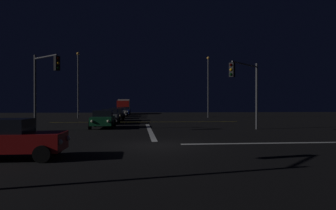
% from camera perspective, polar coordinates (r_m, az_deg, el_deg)
% --- Properties ---
extents(ground, '(120.00, 120.00, 0.10)m').
position_cam_1_polar(ground, '(16.38, -2.22, -7.49)').
color(ground, black).
extents(stop_line_north, '(0.35, 14.83, 0.01)m').
position_cam_1_polar(stop_line_north, '(24.95, -3.36, -4.71)').
color(stop_line_north, white).
rests_on(stop_line_north, ground).
extents(centre_line_ns, '(22.00, 0.15, 0.01)m').
position_cam_1_polar(centre_line_ns, '(36.52, -4.05, -3.14)').
color(centre_line_ns, yellow).
rests_on(centre_line_ns, ground).
extents(crosswalk_bar_east, '(14.83, 0.40, 0.01)m').
position_cam_1_polar(crosswalk_bar_east, '(18.99, 25.30, -6.28)').
color(crosswalk_bar_east, white).
rests_on(crosswalk_bar_east, ground).
extents(sedan_green, '(2.02, 4.33, 1.57)m').
position_cam_1_polar(sedan_green, '(27.99, -11.90, -2.54)').
color(sedan_green, '#14512D').
rests_on(sedan_green, ground).
extents(sedan_gray, '(2.02, 4.33, 1.57)m').
position_cam_1_polar(sedan_gray, '(33.88, -10.67, -2.05)').
color(sedan_gray, slate).
rests_on(sedan_gray, ground).
extents(sedan_black, '(2.02, 4.33, 1.57)m').
position_cam_1_polar(sedan_black, '(39.47, -9.61, -1.73)').
color(sedan_black, black).
rests_on(sedan_black, ground).
extents(sedan_white, '(2.02, 4.33, 1.57)m').
position_cam_1_polar(sedan_white, '(46.09, -9.30, -1.45)').
color(sedan_white, silver).
rests_on(sedan_white, ground).
extents(sedan_silver, '(2.02, 4.33, 1.57)m').
position_cam_1_polar(sedan_silver, '(52.58, -8.56, -1.24)').
color(sedan_silver, '#B7B7BC').
rests_on(sedan_silver, ground).
extents(sedan_blue, '(2.02, 4.33, 1.57)m').
position_cam_1_polar(sedan_blue, '(58.62, -7.99, -1.09)').
color(sedan_blue, navy).
rests_on(sedan_blue, ground).
extents(box_truck, '(2.68, 8.28, 3.08)m').
position_cam_1_polar(box_truck, '(66.24, -8.16, -0.15)').
color(box_truck, red).
rests_on(box_truck, ground).
extents(sedan_red_crossing, '(4.33, 2.02, 1.57)m').
position_cam_1_polar(sedan_red_crossing, '(13.56, -27.62, -5.51)').
color(sedan_red_crossing, maroon).
rests_on(sedan_red_crossing, ground).
extents(traffic_signal_ne, '(3.41, 3.41, 5.57)m').
position_cam_1_polar(traffic_signal_ne, '(25.39, 14.26, 4.13)').
color(traffic_signal_ne, '#4C4C51').
rests_on(traffic_signal_ne, ground).
extents(traffic_signal_nw, '(2.57, 2.57, 6.00)m').
position_cam_1_polar(traffic_signal_nw, '(25.36, -21.89, 4.62)').
color(traffic_signal_nw, '#4C4C51').
rests_on(traffic_signal_nw, ground).
extents(streetlamp_left_far, '(0.44, 0.44, 9.74)m').
position_cam_1_polar(streetlamp_left_far, '(47.39, -16.26, 4.36)').
color(streetlamp_left_far, '#424247').
rests_on(streetlamp_left_far, ground).
extents(streetlamp_right_far, '(0.44, 0.44, 9.37)m').
position_cam_1_polar(streetlamp_right_far, '(47.76, 7.42, 4.10)').
color(streetlamp_right_far, '#424247').
rests_on(streetlamp_right_far, ground).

